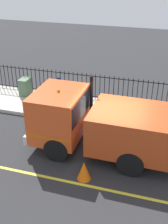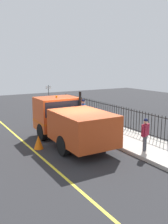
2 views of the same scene
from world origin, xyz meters
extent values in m
plane|color=#2B2B2D|center=(0.00, 0.00, 0.00)|extent=(47.58, 47.58, 0.00)
cube|color=#B7B2A8|center=(2.93, 0.00, 0.09)|extent=(2.70, 21.63, 0.17)
cube|color=yellow|center=(-2.19, 0.00, 0.00)|extent=(0.12, 19.47, 0.01)
cube|color=#D84C1E|center=(-0.11, 2.04, 1.42)|extent=(2.34, 1.81, 1.87)
cube|color=black|center=(-0.11, 2.04, 1.83)|extent=(2.16, 1.85, 0.82)
cube|color=#B8411A|center=(-0.13, -0.99, 1.23)|extent=(2.35, 3.38, 1.49)
cube|color=silver|center=(-0.11, 3.02, 0.63)|extent=(2.22, 0.21, 0.36)
cube|color=#DB5914|center=(-0.11, 2.04, 1.00)|extent=(2.37, 1.83, 0.12)
cylinder|color=black|center=(-1.16, 1.77, 0.48)|extent=(0.31, 0.96, 0.96)
cylinder|color=black|center=(0.93, 1.76, 0.48)|extent=(0.31, 0.96, 0.96)
cylinder|color=black|center=(-1.18, -0.99, 0.48)|extent=(0.31, 0.96, 0.96)
cylinder|color=black|center=(0.92, -1.00, 0.48)|extent=(0.31, 0.96, 0.96)
sphere|color=orange|center=(-0.11, 2.04, 2.40)|extent=(0.12, 0.12, 0.12)
cylinder|color=black|center=(0.90, 1.03, 1.60)|extent=(0.14, 0.14, 2.25)
cube|color=#264C99|center=(2.27, 2.99, 1.33)|extent=(0.41, 0.55, 0.63)
sphere|color=tan|center=(2.27, 2.99, 1.76)|extent=(0.23, 0.23, 0.23)
sphere|color=#14193F|center=(2.27, 2.99, 1.84)|extent=(0.22, 0.22, 0.22)
cylinder|color=tan|center=(2.30, 3.07, 0.60)|extent=(0.13, 0.13, 0.84)
cylinder|color=tan|center=(2.23, 2.91, 0.60)|extent=(0.13, 0.13, 0.84)
cylinder|color=#264C99|center=(2.38, 3.25, 1.30)|extent=(0.09, 0.09, 0.60)
cylinder|color=#264C99|center=(2.15, 2.73, 1.30)|extent=(0.09, 0.09, 0.60)
cylinder|color=black|center=(4.06, -1.94, 0.88)|extent=(0.04, 0.04, 1.41)
cylinder|color=black|center=(4.06, -1.69, 0.88)|extent=(0.04, 0.04, 1.41)
cylinder|color=black|center=(4.06, -1.45, 0.88)|extent=(0.04, 0.04, 1.41)
cylinder|color=black|center=(4.06, -1.21, 0.88)|extent=(0.04, 0.04, 1.41)
cylinder|color=black|center=(4.06, -0.97, 0.88)|extent=(0.04, 0.04, 1.41)
cylinder|color=black|center=(4.06, -0.73, 0.88)|extent=(0.04, 0.04, 1.41)
cylinder|color=black|center=(4.06, -0.48, 0.88)|extent=(0.04, 0.04, 1.41)
cylinder|color=black|center=(4.06, -0.24, 0.88)|extent=(0.04, 0.04, 1.41)
cylinder|color=black|center=(4.06, 0.00, 0.88)|extent=(0.04, 0.04, 1.41)
cylinder|color=black|center=(4.06, 0.24, 0.88)|extent=(0.04, 0.04, 1.41)
cylinder|color=black|center=(4.06, 0.48, 0.88)|extent=(0.04, 0.04, 1.41)
cylinder|color=black|center=(4.06, 0.73, 0.88)|extent=(0.04, 0.04, 1.41)
cylinder|color=black|center=(4.06, 0.97, 0.88)|extent=(0.04, 0.04, 1.41)
cylinder|color=black|center=(4.06, 1.21, 0.88)|extent=(0.04, 0.04, 1.41)
cylinder|color=black|center=(4.06, 1.45, 0.88)|extent=(0.04, 0.04, 1.41)
cylinder|color=black|center=(4.06, 1.69, 0.88)|extent=(0.04, 0.04, 1.41)
cylinder|color=black|center=(4.06, 1.94, 0.88)|extent=(0.04, 0.04, 1.41)
cylinder|color=black|center=(4.06, 2.18, 0.88)|extent=(0.04, 0.04, 1.41)
cylinder|color=black|center=(4.06, 2.42, 0.88)|extent=(0.04, 0.04, 1.41)
cylinder|color=black|center=(4.06, 2.66, 0.88)|extent=(0.04, 0.04, 1.41)
cylinder|color=black|center=(4.06, 2.90, 0.88)|extent=(0.04, 0.04, 1.41)
cylinder|color=black|center=(4.06, 3.14, 0.88)|extent=(0.04, 0.04, 1.41)
cylinder|color=black|center=(4.06, 3.39, 0.88)|extent=(0.04, 0.04, 1.41)
cylinder|color=black|center=(4.06, 3.63, 0.88)|extent=(0.04, 0.04, 1.41)
cylinder|color=black|center=(4.06, 3.87, 0.88)|extent=(0.04, 0.04, 1.41)
cylinder|color=black|center=(4.06, 4.11, 0.88)|extent=(0.04, 0.04, 1.41)
cylinder|color=black|center=(4.06, 4.35, 0.88)|extent=(0.04, 0.04, 1.41)
cylinder|color=black|center=(4.06, 4.60, 0.88)|extent=(0.04, 0.04, 1.41)
cylinder|color=black|center=(4.06, 4.84, 0.88)|extent=(0.04, 0.04, 1.41)
cylinder|color=black|center=(4.06, 5.08, 0.88)|extent=(0.04, 0.04, 1.41)
cylinder|color=black|center=(4.06, 5.32, 0.88)|extent=(0.04, 0.04, 1.41)
cylinder|color=black|center=(4.06, 5.56, 0.88)|extent=(0.04, 0.04, 1.41)
cylinder|color=black|center=(4.06, 5.81, 0.88)|extent=(0.04, 0.04, 1.41)
cylinder|color=black|center=(4.06, 6.05, 0.88)|extent=(0.04, 0.04, 1.41)
cylinder|color=black|center=(4.06, 6.29, 0.88)|extent=(0.04, 0.04, 1.41)
cylinder|color=black|center=(4.06, 6.53, 0.88)|extent=(0.04, 0.04, 1.41)
cylinder|color=black|center=(4.06, 6.77, 0.88)|extent=(0.04, 0.04, 1.41)
cylinder|color=black|center=(4.06, 7.02, 0.88)|extent=(0.04, 0.04, 1.41)
cylinder|color=black|center=(4.06, 7.26, 0.88)|extent=(0.04, 0.04, 1.41)
cube|color=black|center=(4.06, 0.00, 1.48)|extent=(0.04, 18.38, 0.04)
cube|color=black|center=(4.06, 0.00, 0.34)|extent=(0.04, 18.38, 0.04)
cube|color=#4C6B4C|center=(3.57, 5.50, 0.63)|extent=(0.70, 0.48, 0.92)
cone|color=orange|center=(-1.87, 0.49, 0.35)|extent=(0.49, 0.49, 0.70)
camera|label=1|loc=(-9.28, -1.78, 6.76)|focal=46.11mm
camera|label=2|loc=(-6.10, -11.17, 4.28)|focal=40.06mm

